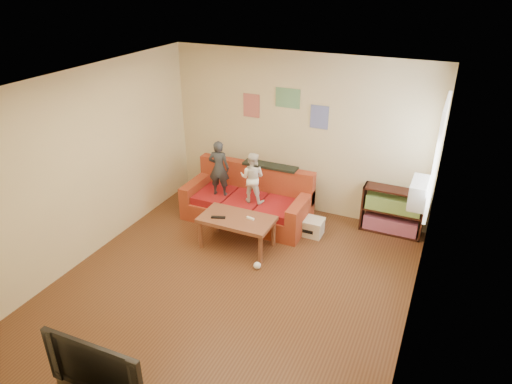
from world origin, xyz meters
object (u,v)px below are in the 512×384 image
at_px(coffee_table, 237,222).
at_px(file_box, 311,227).
at_px(child_b, 252,178).
at_px(bookshelf, 392,213).
at_px(sofa, 249,202).
at_px(television, 101,361).
at_px(child_a, 219,168).

bearing_deg(coffee_table, file_box, 40.95).
bearing_deg(child_b, file_box, 179.89).
distance_m(child_b, bookshelf, 2.30).
height_order(sofa, coffee_table, sofa).
bearing_deg(television, coffee_table, 92.72).
relative_size(sofa, bookshelf, 2.17).
bearing_deg(child_b, sofa, -54.71).
height_order(file_box, television, television).
bearing_deg(child_b, child_a, -5.56).
height_order(sofa, child_a, child_a).
relative_size(child_a, television, 0.93).
bearing_deg(coffee_table, sofa, 103.92).
distance_m(child_a, bookshelf, 2.87).
relative_size(sofa, child_b, 2.47).
bearing_deg(file_box, child_b, -174.56).
xyz_separation_m(coffee_table, bookshelf, (2.06, 1.40, -0.09)).
height_order(bookshelf, file_box, bookshelf).
relative_size(sofa, child_a, 2.20).
distance_m(child_a, child_b, 0.60).
bearing_deg(sofa, bookshelf, 13.05).
height_order(sofa, child_b, child_b).
distance_m(sofa, child_b, 0.59).
distance_m(sofa, child_a, 0.77).
relative_size(coffee_table, television, 1.09).
relative_size(child_a, child_b, 1.13).
xyz_separation_m(coffee_table, file_box, (0.91, 0.79, -0.29)).
relative_size(sofa, television, 2.04).
xyz_separation_m(sofa, bookshelf, (2.28, 0.53, 0.03)).
height_order(coffee_table, file_box, coffee_table).
bearing_deg(bookshelf, television, -111.87).
bearing_deg(sofa, coffee_table, -76.08).
bearing_deg(file_box, bookshelf, 27.80).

